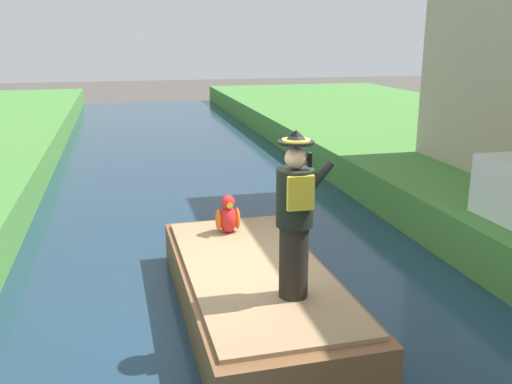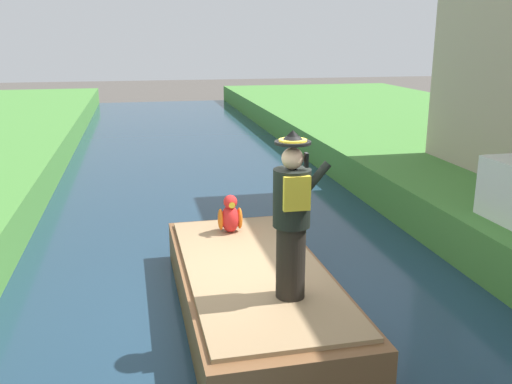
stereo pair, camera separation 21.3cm
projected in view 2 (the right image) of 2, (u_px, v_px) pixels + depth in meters
ground_plane at (255, 319)px, 7.16m from camera, size 80.00×80.00×0.00m
canal_water at (255, 316)px, 7.15m from camera, size 6.51×48.00×0.10m
boat at (254, 290)px, 7.07m from camera, size 1.88×4.23×0.61m
person_pirate at (292, 217)px, 5.97m from camera, size 0.61×0.42×1.85m
parrot_plush at (230, 216)px, 8.18m from camera, size 0.36×0.34×0.57m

